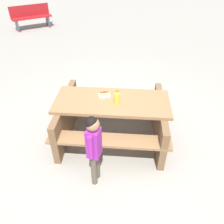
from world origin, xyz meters
name	(u,v)px	position (x,y,z in m)	size (l,w,h in m)	color
ground_plane	(112,136)	(0.00, 0.00, 0.00)	(30.00, 30.00, 0.00)	gray
picnic_table	(112,116)	(0.00, 0.00, 0.44)	(1.83, 1.43, 0.75)	olive
soda_bottle	(117,97)	(-0.08, 0.07, 0.86)	(0.08, 0.08, 0.23)	yellow
hotdog_tray	(104,94)	(0.14, -0.11, 0.78)	(0.20, 0.16, 0.08)	white
child_in_coat	(94,143)	(0.14, 0.93, 0.72)	(0.19, 0.27, 1.13)	brown
park_bench_mid	(31,16)	(3.76, -5.96, 0.45)	(1.45, 1.21, 0.85)	maroon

